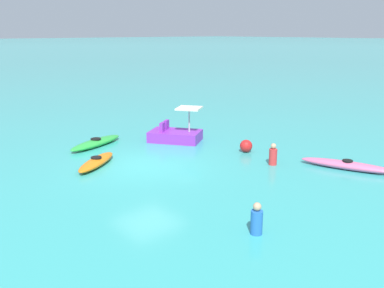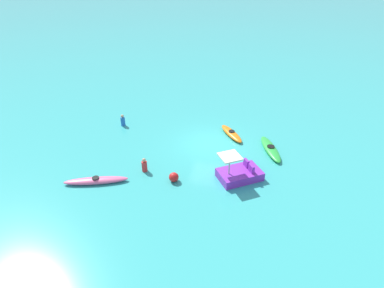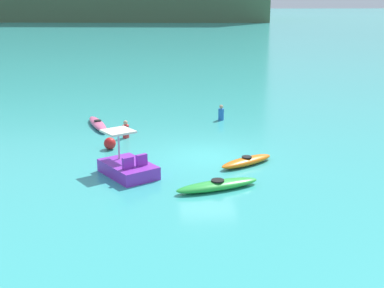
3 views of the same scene
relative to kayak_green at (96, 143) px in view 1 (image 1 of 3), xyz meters
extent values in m
plane|color=#38ADA8|center=(-0.03, 3.97, -0.16)|extent=(600.00, 600.00, 0.00)
ellipsoid|color=green|center=(0.00, 0.00, 0.00)|extent=(3.29, 1.77, 0.32)
cylinder|color=black|center=(0.00, 0.00, 0.18)|extent=(0.61, 0.61, 0.05)
ellipsoid|color=pink|center=(-5.53, 9.49, 0.00)|extent=(1.72, 3.56, 0.32)
cylinder|color=black|center=(-5.53, 9.49, 0.18)|extent=(0.49, 0.49, 0.05)
ellipsoid|color=orange|center=(1.50, 2.70, 0.00)|extent=(2.60, 2.07, 0.32)
cylinder|color=black|center=(1.50, 2.70, 0.18)|extent=(0.58, 0.58, 0.05)
cube|color=purple|center=(-3.36, 1.70, 0.09)|extent=(2.57, 2.83, 0.50)
cube|color=purple|center=(-3.30, 1.07, 0.56)|extent=(0.46, 0.38, 0.44)
cube|color=purple|center=(-2.80, 1.40, 0.56)|extent=(0.46, 0.38, 0.44)
cylinder|color=#B2B2B7|center=(-3.74, 2.28, 0.89)|extent=(0.08, 0.08, 1.10)
cube|color=silver|center=(-3.74, 2.28, 1.48)|extent=(1.52, 1.52, 0.08)
sphere|color=red|center=(-4.44, 5.28, 0.11)|extent=(0.55, 0.55, 0.55)
cylinder|color=red|center=(-3.85, 7.22, 0.16)|extent=(0.42, 0.42, 0.65)
sphere|color=tan|center=(-3.85, 7.22, 0.61)|extent=(0.22, 0.22, 0.22)
cylinder|color=blue|center=(1.30, 10.72, 0.16)|extent=(0.32, 0.32, 0.65)
sphere|color=tan|center=(1.30, 10.72, 0.61)|extent=(0.22, 0.22, 0.22)
camera|label=1|loc=(9.40, 17.33, 5.01)|focal=40.19mm
camera|label=2|loc=(-18.56, 1.13, 11.10)|focal=30.45mm
camera|label=3|loc=(-1.84, -17.01, 6.57)|focal=46.92mm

